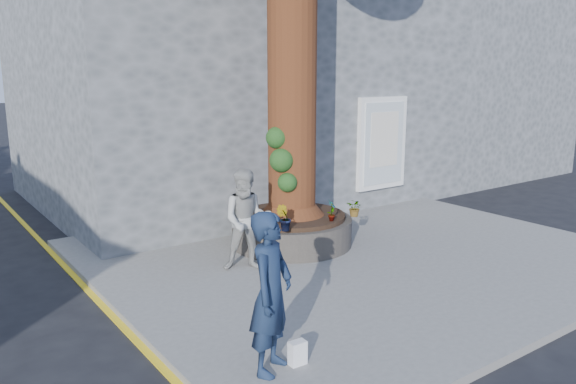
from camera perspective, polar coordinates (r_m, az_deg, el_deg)
ground at (r=9.01m, az=3.83°, el=-10.02°), size 120.00×120.00×0.00m
pavement at (r=10.62m, az=6.67°, el=-6.21°), size 9.00×8.00×0.12m
yellow_line at (r=8.47m, az=-17.34°, el=-12.07°), size 0.10×30.00×0.01m
stone_shop at (r=15.70m, az=-5.88°, el=11.29°), size 10.30×8.30×6.30m
neighbour_shop at (r=20.88m, az=13.86°, el=10.81°), size 6.00×8.00×6.00m
planter at (r=10.83m, az=0.39°, el=-3.81°), size 2.30×2.30×0.60m
man at (r=6.22m, az=-1.74°, el=-10.22°), size 0.80×0.74×1.83m
woman at (r=9.35m, az=-4.18°, el=-2.86°), size 1.05×0.98×1.72m
shopping_bag at (r=6.65m, az=0.97°, el=-16.03°), size 0.20×0.13×0.28m
plant_a at (r=10.22m, az=4.47°, el=-1.89°), size 0.25×0.24×0.40m
plant_b at (r=9.58m, az=-0.43°, el=-2.67°), size 0.34×0.34×0.45m
plant_c at (r=10.68m, az=-4.11°, el=-1.51°), size 0.23×0.23×0.31m
plant_d at (r=10.60m, az=6.84°, el=-1.60°), size 0.34×0.37×0.33m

